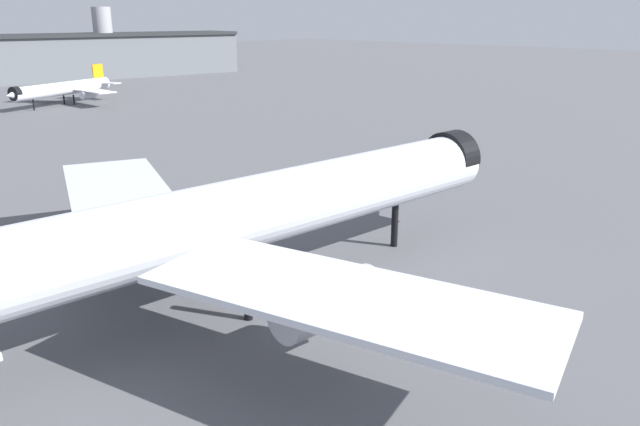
% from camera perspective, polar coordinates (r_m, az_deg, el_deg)
% --- Properties ---
extents(ground, '(900.00, 900.00, 0.00)m').
position_cam_1_polar(ground, '(56.99, -5.43, -6.68)').
color(ground, '#56565B').
extents(airliner_near_gate, '(65.37, 59.59, 17.49)m').
position_cam_1_polar(airliner_near_gate, '(51.84, -6.81, -0.12)').
color(airliner_near_gate, silver).
rests_on(airliner_near_gate, ground).
extents(airliner_far_taxiway, '(35.49, 31.61, 10.23)m').
position_cam_1_polar(airliner_far_taxiway, '(185.72, -22.73, 10.61)').
color(airliner_far_taxiway, silver).
rests_on(airliner_far_taxiway, ground).
extents(baggage_cart_trailing, '(2.50, 2.08, 1.82)m').
position_cam_1_polar(baggage_cart_trailing, '(89.49, -1.90, 3.21)').
color(baggage_cart_trailing, black).
rests_on(baggage_cart_trailing, ground).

